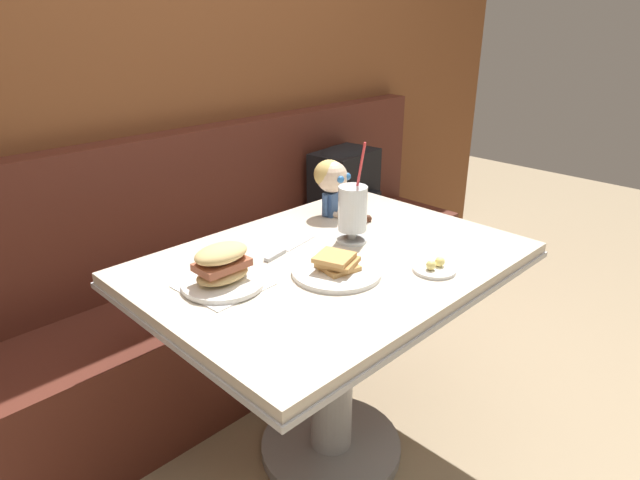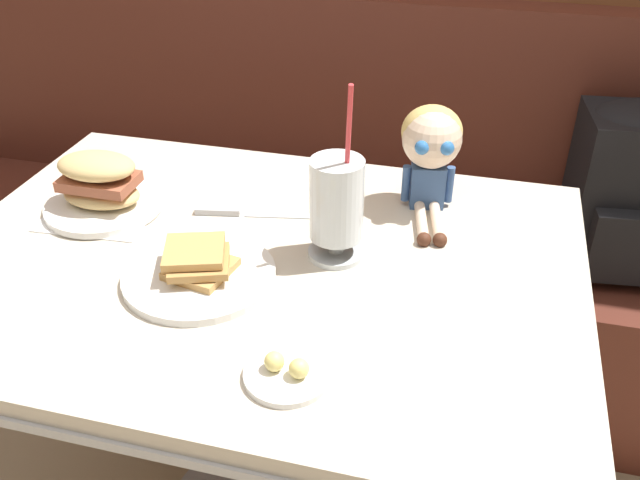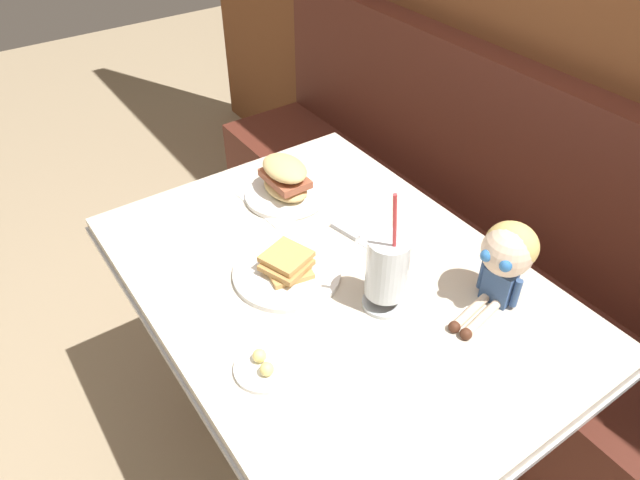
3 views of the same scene
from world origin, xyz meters
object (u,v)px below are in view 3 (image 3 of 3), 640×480
butter_saucer (264,367)px  toast_plate (287,270)px  seated_doll (507,255)px  sandwich_plate (285,183)px  butter_knife (355,237)px  milkshake_glass (387,269)px

butter_saucer → toast_plate: bearing=138.4°
butter_saucer → seated_doll: size_ratio=0.53×
toast_plate → sandwich_plate: bearing=148.5°
sandwich_plate → seated_doll: (0.59, 0.17, 0.08)m
sandwich_plate → butter_saucer: sandwich_plate is taller
butter_knife → toast_plate: bearing=-85.6°
milkshake_glass → butter_knife: bearing=158.1°
toast_plate → butter_knife: (-0.02, 0.21, -0.01)m
butter_knife → seated_doll: seated_doll is taller
milkshake_glass → sandwich_plate: size_ratio=1.43×
toast_plate → milkshake_glass: 0.25m
sandwich_plate → toast_plate: bearing=-31.5°
milkshake_glass → seated_doll: milkshake_glass is taller
milkshake_glass → seated_doll: 0.25m
sandwich_plate → butter_saucer: 0.58m
butter_saucer → seated_doll: 0.55m
toast_plate → sandwich_plate: 0.31m
milkshake_glass → butter_saucer: bearing=-89.0°
sandwich_plate → butter_knife: sandwich_plate is taller
milkshake_glass → butter_saucer: milkshake_glass is taller
seated_doll → milkshake_glass: bearing=-121.2°
milkshake_glass → sandwich_plate: bearing=175.2°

